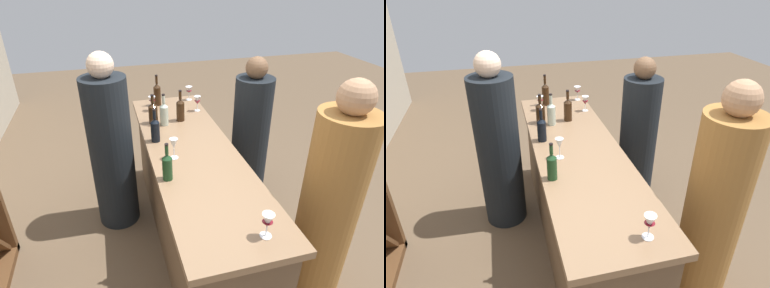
% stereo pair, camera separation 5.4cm
% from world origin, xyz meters
% --- Properties ---
extents(ground_plane, '(12.00, 12.00, 0.00)m').
position_xyz_m(ground_plane, '(0.00, 0.00, 0.00)').
color(ground_plane, brown).
extents(bar_counter, '(2.37, 0.68, 0.91)m').
position_xyz_m(bar_counter, '(0.00, 0.00, 0.46)').
color(bar_counter, brown).
rests_on(bar_counter, ground).
extents(wine_bottle_leftmost_olive_green, '(0.07, 0.07, 0.27)m').
position_xyz_m(wine_bottle_leftmost_olive_green, '(-0.35, 0.27, 1.01)').
color(wine_bottle_leftmost_olive_green, '#193D1E').
rests_on(wine_bottle_leftmost_olive_green, bar_counter).
extents(wine_bottle_second_left_near_black, '(0.07, 0.07, 0.28)m').
position_xyz_m(wine_bottle_second_left_near_black, '(0.22, 0.25, 1.02)').
color(wine_bottle_second_left_near_black, black).
rests_on(wine_bottle_second_left_near_black, bar_counter).
extents(wine_bottle_center_clear_pale, '(0.08, 0.08, 0.29)m').
position_xyz_m(wine_bottle_center_clear_pale, '(0.51, 0.12, 1.02)').
color(wine_bottle_center_clear_pale, '#B7C6B2').
rests_on(wine_bottle_center_clear_pale, bar_counter).
extents(wine_bottle_second_right_amber_brown, '(0.08, 0.08, 0.30)m').
position_xyz_m(wine_bottle_second_right_amber_brown, '(0.57, -0.04, 1.02)').
color(wine_bottle_second_right_amber_brown, '#331E0F').
rests_on(wine_bottle_second_right_amber_brown, bar_counter).
extents(wine_bottle_rightmost_amber_brown, '(0.08, 0.08, 0.28)m').
position_xyz_m(wine_bottle_rightmost_amber_brown, '(0.57, 0.21, 1.01)').
color(wine_bottle_rightmost_amber_brown, '#331E0F').
rests_on(wine_bottle_rightmost_amber_brown, bar_counter).
extents(wine_bottle_far_right_amber_brown, '(0.07, 0.07, 0.32)m').
position_xyz_m(wine_bottle_far_right_amber_brown, '(1.00, 0.10, 1.03)').
color(wine_bottle_far_right_amber_brown, '#331E0F').
rests_on(wine_bottle_far_right_amber_brown, bar_counter).
extents(wine_glass_near_left, '(0.07, 0.07, 0.15)m').
position_xyz_m(wine_glass_near_left, '(0.75, -0.26, 1.01)').
color(wine_glass_near_left, white).
rests_on(wine_glass_near_left, bar_counter).
extents(wine_glass_near_center, '(0.07, 0.07, 0.15)m').
position_xyz_m(wine_glass_near_center, '(1.06, -0.26, 1.02)').
color(wine_glass_near_center, white).
rests_on(wine_glass_near_center, bar_counter).
extents(wine_glass_near_right, '(0.07, 0.07, 0.15)m').
position_xyz_m(wine_glass_near_right, '(-1.01, -0.14, 1.01)').
color(wine_glass_near_right, white).
rests_on(wine_glass_near_right, bar_counter).
extents(wine_glass_far_left, '(0.06, 0.06, 0.16)m').
position_xyz_m(wine_glass_far_left, '(-0.09, 0.16, 1.03)').
color(wine_glass_far_left, white).
rests_on(wine_glass_far_left, bar_counter).
extents(wine_glass_far_center, '(0.07, 0.07, 0.15)m').
position_xyz_m(wine_glass_far_center, '(0.87, 0.17, 1.01)').
color(wine_glass_far_center, white).
rests_on(wine_glass_far_center, bar_counter).
extents(person_left_guest, '(0.45, 0.45, 1.47)m').
position_xyz_m(person_left_guest, '(0.52, -0.76, 0.67)').
color(person_left_guest, black).
rests_on(person_left_guest, ground).
extents(person_center_guest, '(0.50, 0.50, 1.64)m').
position_xyz_m(person_center_guest, '(-0.71, -0.78, 0.75)').
color(person_center_guest, '#9E6B33').
rests_on(person_center_guest, ground).
extents(person_right_guest, '(0.44, 0.44, 1.62)m').
position_xyz_m(person_right_guest, '(0.43, 0.62, 0.75)').
color(person_right_guest, black).
rests_on(person_right_guest, ground).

